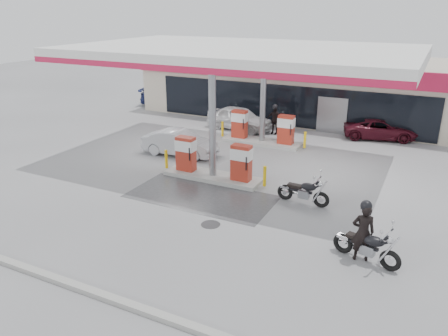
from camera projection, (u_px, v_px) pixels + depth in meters
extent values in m
plane|color=gray|center=(191.00, 194.00, 18.19)|extent=(90.00, 90.00, 0.00)
cube|color=#4C4C4F|center=(201.00, 196.00, 17.98)|extent=(6.00, 3.00, 0.00)
cylinder|color=#38383A|center=(211.00, 224.00, 15.68)|extent=(0.70, 0.70, 0.01)
cube|color=gray|center=(65.00, 282.00, 12.28)|extent=(28.00, 0.25, 0.15)
cube|color=#BBAD9C|center=(304.00, 86.00, 30.93)|extent=(22.00, 8.00, 4.00)
cube|color=black|center=(285.00, 106.00, 27.75)|extent=(18.00, 0.10, 2.60)
cube|color=#BD173D|center=(287.00, 72.00, 26.96)|extent=(22.00, 0.25, 1.00)
cube|color=navy|center=(408.00, 81.00, 24.01)|extent=(3.50, 0.12, 0.80)
cube|color=gray|center=(332.00, 115.00, 26.58)|extent=(1.80, 0.14, 2.20)
cube|color=silver|center=(242.00, 53.00, 20.53)|extent=(16.00, 10.00, 0.60)
cube|color=#BD173D|center=(188.00, 70.00, 16.44)|extent=(16.00, 0.12, 0.24)
cube|color=#BD173D|center=(277.00, 48.00, 24.75)|extent=(16.00, 0.12, 0.24)
cylinder|color=gray|center=(212.00, 123.00, 18.96)|extent=(0.32, 0.32, 5.00)
cylinder|color=gray|center=(263.00, 98.00, 24.00)|extent=(0.32, 0.32, 5.00)
cube|color=#9E9E99|center=(213.00, 176.00, 19.84)|extent=(4.50, 1.30, 0.18)
cube|color=maroon|center=(186.00, 154.00, 20.10)|extent=(0.85, 0.48, 1.60)
cube|color=maroon|center=(241.00, 163.00, 18.94)|extent=(0.85, 0.48, 1.60)
cube|color=silver|center=(186.00, 145.00, 19.96)|extent=(0.88, 0.52, 0.50)
cube|color=silver|center=(241.00, 154.00, 18.80)|extent=(0.88, 0.52, 0.50)
cylinder|color=#E4B40C|center=(166.00, 159.00, 20.72)|extent=(0.14, 0.14, 0.90)
cylinder|color=#E4B40C|center=(265.00, 176.00, 18.64)|extent=(0.14, 0.14, 0.90)
cube|color=#9E9E99|center=(262.00, 142.00, 24.87)|extent=(4.50, 1.30, 0.18)
cube|color=maroon|center=(240.00, 124.00, 25.14)|extent=(0.85, 0.48, 1.60)
cube|color=maroon|center=(286.00, 130.00, 23.98)|extent=(0.85, 0.48, 1.60)
cube|color=silver|center=(240.00, 117.00, 25.00)|extent=(0.88, 0.52, 0.50)
cube|color=silver|center=(286.00, 123.00, 23.84)|extent=(0.88, 0.52, 0.50)
cylinder|color=#E4B40C|center=(223.00, 129.00, 25.75)|extent=(0.14, 0.14, 0.90)
cylinder|color=#E4B40C|center=(305.00, 140.00, 23.68)|extent=(0.14, 0.14, 0.90)
torus|color=black|center=(390.00, 261.00, 12.85)|extent=(0.68, 0.32, 0.66)
torus|color=black|center=(343.00, 243.00, 13.80)|extent=(0.68, 0.32, 0.66)
cube|color=gray|center=(367.00, 250.00, 13.27)|extent=(0.50, 0.37, 0.33)
cube|color=black|center=(363.00, 245.00, 13.33)|extent=(0.99, 0.37, 0.09)
ellipsoid|color=black|center=(374.00, 241.00, 13.04)|extent=(0.69, 0.50, 0.31)
cube|color=black|center=(357.00, 237.00, 13.41)|extent=(0.66, 0.42, 0.11)
cylinder|color=silver|center=(386.00, 235.00, 12.72)|extent=(0.26, 0.82, 0.04)
sphere|color=silver|center=(390.00, 241.00, 12.69)|extent=(0.20, 0.20, 0.20)
cylinder|color=silver|center=(353.00, 245.00, 13.76)|extent=(0.98, 0.35, 0.09)
imported|color=black|center=(363.00, 232.00, 13.22)|extent=(0.79, 0.64, 1.88)
torus|color=black|center=(321.00, 200.00, 16.90)|extent=(0.66, 0.19, 0.65)
torus|color=black|center=(285.00, 192.00, 17.58)|extent=(0.66, 0.19, 0.65)
cube|color=gray|center=(304.00, 194.00, 17.19)|extent=(0.45, 0.28, 0.33)
cube|color=black|center=(300.00, 191.00, 17.23)|extent=(0.98, 0.16, 0.09)
ellipsoid|color=black|center=(308.00, 187.00, 17.00)|extent=(0.62, 0.38, 0.30)
cube|color=black|center=(295.00, 186.00, 17.27)|extent=(0.61, 0.29, 0.11)
cylinder|color=silver|center=(317.00, 181.00, 16.73)|extent=(0.08, 0.83, 0.04)
sphere|color=silver|center=(320.00, 184.00, 16.72)|extent=(0.20, 0.20, 0.20)
cylinder|color=silver|center=(292.00, 193.00, 17.60)|extent=(0.98, 0.14, 0.09)
imported|color=silver|center=(239.00, 118.00, 27.50)|extent=(4.39, 2.19, 1.44)
imported|color=slate|center=(242.00, 122.00, 26.17)|extent=(0.67, 0.83, 1.60)
imported|color=#ABAEB3|center=(180.00, 143.00, 22.77)|extent=(4.03, 1.60, 1.30)
imported|color=#151D49|center=(171.00, 98.00, 33.86)|extent=(4.99, 2.94, 1.36)
imported|color=#480F1B|center=(380.00, 129.00, 25.62)|extent=(4.54, 2.88, 1.17)
imported|color=black|center=(275.00, 120.00, 26.48)|extent=(1.03, 0.47, 1.72)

